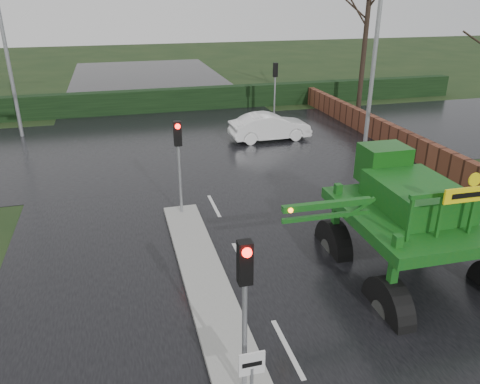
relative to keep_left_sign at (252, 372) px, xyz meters
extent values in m
plane|color=black|center=(1.30, 1.50, -1.06)|extent=(140.00, 140.00, 0.00)
cube|color=black|center=(1.30, 11.50, -1.05)|extent=(14.00, 80.00, 0.02)
cube|color=black|center=(1.30, 17.50, -1.05)|extent=(80.00, 12.00, 0.02)
cube|color=gray|center=(0.00, 4.50, -0.97)|extent=(1.20, 10.00, 0.16)
cube|color=black|center=(1.30, 25.50, -0.31)|extent=(44.00, 0.90, 1.50)
cube|color=#592D1E|center=(11.80, 17.50, -0.46)|extent=(0.40, 20.00, 1.20)
cube|color=silver|center=(0.00, 0.00, 0.19)|extent=(0.50, 0.04, 0.50)
cube|color=black|center=(0.00, -0.02, 0.19)|extent=(0.38, 0.01, 0.10)
cylinder|color=gray|center=(0.00, 0.50, 0.69)|extent=(0.10, 0.10, 3.50)
cube|color=black|center=(0.00, 0.50, 2.04)|extent=(0.26, 0.22, 0.85)
sphere|color=#FF0C07|center=(0.00, 0.37, 2.32)|extent=(0.18, 0.18, 0.18)
cylinder|color=gray|center=(0.00, 9.00, 0.69)|extent=(0.10, 0.10, 3.50)
cube|color=black|center=(0.00, 9.00, 2.04)|extent=(0.26, 0.22, 0.85)
sphere|color=#FF0C07|center=(0.00, 8.87, 2.32)|extent=(0.18, 0.18, 0.18)
cylinder|color=gray|center=(7.80, 21.50, 0.69)|extent=(0.10, 0.10, 3.50)
cube|color=black|center=(7.80, 21.50, 2.04)|extent=(0.26, 0.22, 0.85)
sphere|color=#FF0C07|center=(7.80, 21.63, 2.32)|extent=(0.18, 0.18, 0.18)
cylinder|color=gray|center=(9.80, 13.50, 3.94)|extent=(0.20, 0.20, 10.00)
cylinder|color=gray|center=(-7.20, 21.50, 3.94)|extent=(0.20, 0.20, 10.00)
cylinder|color=black|center=(14.30, 22.50, 3.94)|extent=(0.32, 0.32, 10.00)
cylinder|color=black|center=(2.61, 3.81, -0.14)|extent=(0.54, 1.84, 1.84)
cylinder|color=#595B56|center=(2.61, 3.81, -0.14)|extent=(0.55, 0.65, 0.64)
cube|color=#0E5018|center=(2.61, 3.81, 1.01)|extent=(0.21, 0.21, 2.11)
cylinder|color=black|center=(5.92, 3.75, -0.14)|extent=(0.54, 1.84, 1.84)
cylinder|color=#595B56|center=(5.92, 3.75, -0.14)|extent=(0.55, 0.65, 0.64)
cube|color=#0E5018|center=(5.92, 3.75, 1.01)|extent=(0.21, 0.21, 2.11)
cylinder|color=black|center=(2.56, 0.50, -0.14)|extent=(0.54, 1.84, 1.84)
cylinder|color=#595B56|center=(2.56, 0.50, -0.14)|extent=(0.55, 0.65, 0.64)
cube|color=#0E5018|center=(2.56, 0.50, 1.01)|extent=(0.21, 0.21, 2.11)
cube|color=#0E5018|center=(4.24, 2.13, 1.60)|extent=(3.93, 4.47, 0.32)
cube|color=#0E5018|center=(4.24, 2.31, 2.11)|extent=(2.06, 2.79, 0.83)
cube|color=#124C11|center=(4.27, 4.15, 2.43)|extent=(1.39, 1.12, 1.19)
cube|color=#0E5018|center=(4.21, 0.66, 2.93)|extent=(2.75, 0.16, 0.11)
cube|color=#0E5018|center=(1.30, 1.81, 2.43)|extent=(2.39, 0.21, 0.17)
sphere|color=orange|center=(0.29, 1.74, 2.43)|extent=(0.13, 0.13, 0.13)
cube|color=yellow|center=(4.21, 0.29, 3.03)|extent=(1.47, 0.08, 0.37)
cube|color=black|center=(4.21, 0.29, 3.03)|extent=(1.10, 0.03, 0.13)
cylinder|color=yellow|center=(4.21, 0.29, 3.39)|extent=(0.33, 0.04, 0.33)
imported|color=white|center=(6.09, 17.24, -1.06)|extent=(4.45, 1.67, 1.45)
camera|label=1|loc=(-1.92, -6.33, 6.44)|focal=35.00mm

